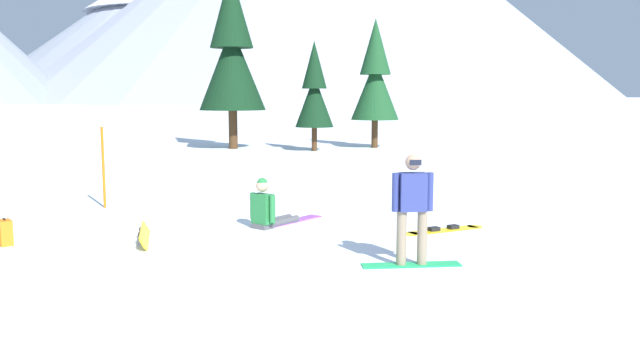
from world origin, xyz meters
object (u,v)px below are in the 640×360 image
at_px(snowboarder_midground, 269,210).
at_px(trail_marker_pole, 103,168).
at_px(loose_snowboard_near_right, 444,230).
at_px(pine_tree_short, 314,91).
at_px(pine_tree_young, 232,52).
at_px(backpack_orange, 4,233).
at_px(loose_snowboard_near_left, 144,235).
at_px(pine_tree_slender, 375,78).
at_px(snowboarder_foreground, 412,207).

distance_m(snowboarder_midground, trail_marker_pole, 4.53).
height_order(snowboarder_midground, loose_snowboard_near_right, snowboarder_midground).
distance_m(snowboarder_midground, pine_tree_short, 17.36).
xyz_separation_m(loose_snowboard_near_right, pine_tree_young, (-3.80, 19.51, 4.48)).
bearing_deg(backpack_orange, loose_snowboard_near_right, 0.74).
height_order(loose_snowboard_near_left, backpack_orange, backpack_orange).
height_order(loose_snowboard_near_right, pine_tree_slender, pine_tree_slender).
bearing_deg(snowboarder_midground, loose_snowboard_near_right, -14.17).
xyz_separation_m(loose_snowboard_near_left, pine_tree_young, (1.74, 19.63, 4.38)).
distance_m(snowboarder_midground, backpack_orange, 4.70).
bearing_deg(pine_tree_short, pine_tree_slender, 24.00).
bearing_deg(backpack_orange, pine_tree_short, 66.59).
relative_size(loose_snowboard_near_right, loose_snowboard_near_left, 1.04).
height_order(snowboarder_foreground, pine_tree_young, pine_tree_young).
relative_size(loose_snowboard_near_right, backpack_orange, 3.78).
relative_size(backpack_orange, pine_tree_slender, 0.08).
bearing_deg(trail_marker_pole, loose_snowboard_near_left, -70.17).
bearing_deg(snowboarder_foreground, loose_snowboard_near_left, 151.78).
xyz_separation_m(loose_snowboard_near_left, pine_tree_short, (5.38, 17.86, 2.57)).
distance_m(snowboarder_midground, pine_tree_slender, 19.56).
relative_size(snowboarder_foreground, trail_marker_pole, 0.92).
height_order(loose_snowboard_near_left, pine_tree_short, pine_tree_short).
xyz_separation_m(loose_snowboard_near_left, pine_tree_slender, (8.49, 19.25, 3.22)).
bearing_deg(snowboarder_midground, trail_marker_pole, 142.87).
height_order(snowboarder_foreground, loose_snowboard_near_left, snowboarder_foreground).
relative_size(snowboarder_foreground, pine_tree_slender, 0.28).
distance_m(loose_snowboard_near_left, pine_tree_young, 20.19).
xyz_separation_m(backpack_orange, pine_tree_short, (7.72, 17.84, 2.48)).
xyz_separation_m(loose_snowboard_near_left, trail_marker_pole, (-1.32, 3.66, 0.81)).
height_order(backpack_orange, pine_tree_young, pine_tree_young).
relative_size(pine_tree_young, pine_tree_slender, 1.35).
distance_m(loose_snowboard_near_left, pine_tree_slender, 21.28).
distance_m(loose_snowboard_near_left, backpack_orange, 2.34).
bearing_deg(loose_snowboard_near_right, snowboarder_foreground, -118.75).
xyz_separation_m(snowboarder_foreground, trail_marker_pole, (-5.55, 5.93, 0.03)).
relative_size(snowboarder_midground, loose_snowboard_near_right, 0.86).
bearing_deg(backpack_orange, pine_tree_young, 78.25).
bearing_deg(pine_tree_young, pine_tree_short, -25.93).
height_order(backpack_orange, trail_marker_pole, trail_marker_pole).
height_order(pine_tree_slender, pine_tree_short, pine_tree_slender).
bearing_deg(pine_tree_slender, loose_snowboard_near_right, -98.79).
relative_size(snowboarder_foreground, snowboarder_midground, 1.11).
height_order(snowboarder_foreground, backpack_orange, snowboarder_foreground).
bearing_deg(trail_marker_pole, pine_tree_slender, 57.80).
distance_m(loose_snowboard_near_right, trail_marker_pole, 7.77).
bearing_deg(loose_snowboard_near_left, pine_tree_slender, 66.19).
relative_size(snowboarder_foreground, pine_tree_short, 0.34).
xyz_separation_m(loose_snowboard_near_right, pine_tree_slender, (2.96, 19.12, 3.32)).
xyz_separation_m(snowboarder_foreground, backpack_orange, (-6.57, 2.29, -0.68)).
xyz_separation_m(snowboarder_foreground, loose_snowboard_near_right, (1.31, 2.39, -0.88)).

